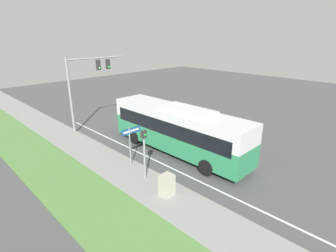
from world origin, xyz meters
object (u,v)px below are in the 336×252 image
Objects in this scene: bus at (178,127)px; pedestrian_signal at (144,147)px; utility_cabinet at (167,185)px; signal_gantry at (86,79)px; street_sign at (131,139)px.

bus is 3.56× the size of pedestrian_signal.
pedestrian_signal reaches higher than utility_cabinet.
signal_gantry is at bearing 78.18° from utility_cabinet.
signal_gantry reaches higher than utility_cabinet.
bus is 4.18× the size of street_sign.
street_sign is (-1.88, -8.68, -2.74)m from signal_gantry.
pedestrian_signal is at bearing -102.85° from signal_gantry.
pedestrian_signal is (-4.36, -1.37, 0.21)m from bus.
utility_cabinet is (-2.69, -12.85, -3.99)m from signal_gantry.
signal_gantry is 5.50× the size of utility_cabinet.
signal_gantry is 2.04× the size of pedestrian_signal.
bus reaches higher than utility_cabinet.
utility_cabinet is (-4.60, -3.47, -1.27)m from bus.
street_sign is at bearing 74.54° from pedestrian_signal.
bus is 3.86m from street_sign.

